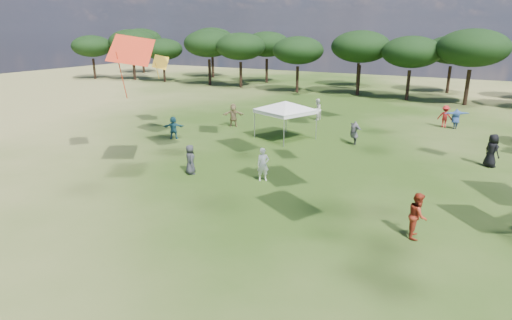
% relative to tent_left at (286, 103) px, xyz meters
% --- Properties ---
extents(tree_line, '(108.78, 17.63, 7.77)m').
position_rel_tent_left_xyz_m(tree_line, '(9.56, 24.88, 2.85)').
color(tree_line, black).
rests_on(tree_line, ground).
extents(tent_left, '(6.11, 6.11, 3.00)m').
position_rel_tent_left_xyz_m(tent_left, '(0.00, 0.00, 0.00)').
color(tent_left, gray).
rests_on(tent_left, ground).
extents(festival_crowd, '(29.01, 21.73, 1.91)m').
position_rel_tent_left_xyz_m(festival_crowd, '(6.54, 0.31, -1.72)').
color(festival_crowd, '#313237').
rests_on(festival_crowd, ground).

